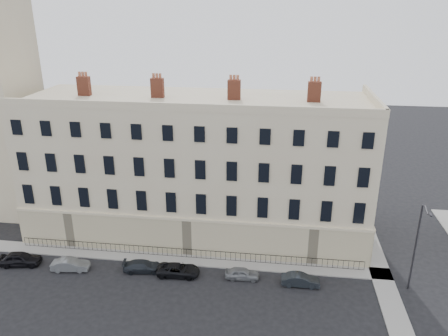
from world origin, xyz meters
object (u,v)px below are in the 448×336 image
at_px(car_f, 301,280).
at_px(car_a, 20,259).
at_px(streetlamp, 416,245).
at_px(car_d, 178,270).
at_px(car_b, 70,265).
at_px(car_c, 143,266).
at_px(car_e, 242,273).

bearing_deg(car_f, car_a, 89.71).
xyz_separation_m(car_a, streetlamp, (37.01, 0.91, 3.98)).
relative_size(car_a, car_d, 0.99).
relative_size(car_b, streetlamp, 0.43).
bearing_deg(car_a, car_d, -97.80).
bearing_deg(car_f, car_d, 88.68).
xyz_separation_m(car_b, car_c, (7.00, 0.74, -0.04)).
height_order(car_c, streetlamp, streetlamp).
bearing_deg(car_c, car_d, -101.61).
height_order(car_b, car_e, car_b).
bearing_deg(car_e, car_d, 89.95).
relative_size(car_a, car_e, 1.25).
bearing_deg(car_b, streetlamp, -95.65).
relative_size(car_c, car_f, 1.09).
height_order(car_a, car_f, car_a).
distance_m(car_c, car_e, 9.61).
bearing_deg(car_b, car_a, 80.22).
relative_size(car_b, car_e, 1.12).
distance_m(car_f, streetlamp, 10.55).
relative_size(car_b, car_c, 0.95).
relative_size(car_a, car_b, 1.12).
distance_m(car_c, streetlamp, 25.05).
distance_m(car_b, car_c, 7.04).
bearing_deg(car_d, car_f, -93.21).
xyz_separation_m(car_b, streetlamp, (31.71, 1.11, 4.07)).
height_order(car_b, car_c, car_b).
bearing_deg(streetlamp, car_f, -167.79).
relative_size(car_b, car_d, 0.88).
relative_size(car_d, car_e, 1.26).
height_order(car_a, car_d, car_a).
xyz_separation_m(car_f, streetlamp, (9.71, 0.67, 4.09)).
height_order(car_b, car_d, car_b).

